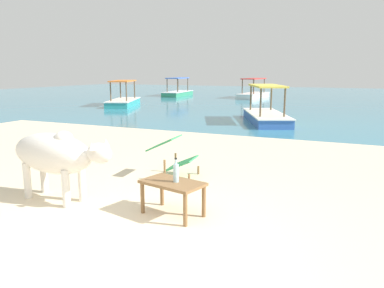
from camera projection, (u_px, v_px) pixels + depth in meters
The scene contains 10 objects.
sand_beach at pixel (114, 255), 3.67m from camera, with size 18.00×14.00×0.04m, color beige.
water_surface at pixel (323, 100), 23.40m from camera, with size 60.00×36.00×0.03m, color teal.
cow at pixel (55, 154), 5.05m from camera, with size 1.74×0.63×0.97m.
low_bench_table at pixel (173, 187), 4.57m from camera, with size 0.84×0.61×0.43m.
bottle at pixel (176, 172), 4.52m from camera, with size 0.07×0.07×0.30m.
deck_chair_far at pixel (173, 154), 6.26m from camera, with size 0.82×0.62×0.68m.
boat_white at pixel (253, 94), 24.97m from camera, with size 1.42×3.75×1.29m.
boat_blue at pixel (266, 114), 13.18m from camera, with size 2.53×3.83×1.29m.
boat_teal at pixel (124, 100), 19.40m from camera, with size 2.45×3.84×1.29m.
boat_green at pixel (178, 92), 27.05m from camera, with size 1.51×3.77×1.29m.
Camera 1 is at (2.08, -2.79, 1.79)m, focal length 35.20 mm.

